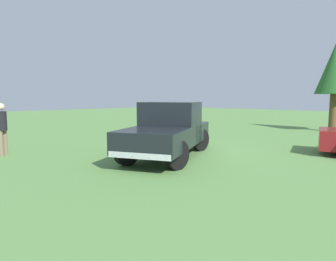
# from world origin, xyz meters

# --- Properties ---
(ground_plane) EXTENTS (80.00, 80.00, 0.00)m
(ground_plane) POSITION_xyz_m (0.00, 0.00, 0.00)
(ground_plane) COLOR #5B8C47
(pickup_truck) EXTENTS (5.08, 3.71, 1.84)m
(pickup_truck) POSITION_xyz_m (0.76, -0.02, 0.96)
(pickup_truck) COLOR black
(pickup_truck) RESTS_ON ground_plane
(person_bystander) EXTENTS (0.45, 0.45, 1.80)m
(person_bystander) POSITION_xyz_m (4.61, -4.18, 1.03)
(person_bystander) COLOR #7A6B51
(person_bystander) RESTS_ON ground_plane
(tree_back_right) EXTENTS (2.15, 2.15, 5.28)m
(tree_back_right) POSITION_xyz_m (-11.29, 1.78, 3.67)
(tree_back_right) COLOR brown
(tree_back_right) RESTS_ON ground_plane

